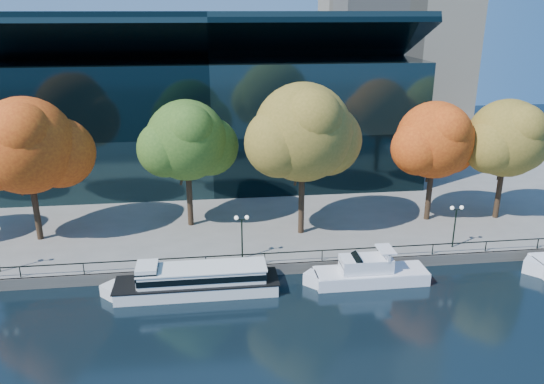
{
  "coord_description": "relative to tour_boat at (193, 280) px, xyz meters",
  "views": [
    {
      "loc": [
        -4.37,
        -37.4,
        21.77
      ],
      "look_at": [
        1.21,
        8.0,
        5.82
      ],
      "focal_mm": 35.0,
      "sensor_mm": 36.0,
      "label": 1
    }
  ],
  "objects": [
    {
      "name": "lamp_1",
      "position": [
        4.24,
        3.68,
        2.83
      ],
      "size": [
        1.26,
        0.36,
        4.03
      ],
      "color": "black",
      "rests_on": "promenade"
    },
    {
      "name": "tree_1",
      "position": [
        -14.35,
        10.13,
        8.76
      ],
      "size": [
        10.95,
        8.98,
        13.48
      ],
      "color": "black",
      "rests_on": "promenade"
    },
    {
      "name": "ground",
      "position": [
        6.07,
        -0.82,
        -1.15
      ],
      "size": [
        160.0,
        160.0,
        0.0
      ],
      "primitive_type": "plane",
      "color": "black",
      "rests_on": "ground"
    },
    {
      "name": "railing",
      "position": [
        6.07,
        2.43,
        0.79
      ],
      "size": [
        88.2,
        0.08,
        0.99
      ],
      "color": "black",
      "rests_on": "promenade"
    },
    {
      "name": "convention_building",
      "position": [
        2.07,
        30.97,
        7.36
      ],
      "size": [
        50.0,
        24.57,
        21.43
      ],
      "color": "black",
      "rests_on": "ground"
    },
    {
      "name": "tour_boat",
      "position": [
        0.0,
        0.0,
        0.0
      ],
      "size": [
        14.23,
        3.17,
        2.7
      ],
      "color": "white",
      "rests_on": "ground"
    },
    {
      "name": "tree_3",
      "position": [
        10.49,
        8.6,
        9.62
      ],
      "size": [
        11.4,
        9.35,
        14.53
      ],
      "color": "black",
      "rests_on": "promenade"
    },
    {
      "name": "tree_2",
      "position": [
        -0.24,
        11.9,
        8.43
      ],
      "size": [
        9.72,
        7.97,
        12.64
      ],
      "color": "black",
      "rests_on": "promenade"
    },
    {
      "name": "tree_4",
      "position": [
        24.05,
        10.48,
        8.09
      ],
      "size": [
        9.55,
        7.83,
        12.23
      ],
      "color": "black",
      "rests_on": "promenade"
    },
    {
      "name": "lamp_2",
      "position": [
        23.53,
        3.68,
        2.83
      ],
      "size": [
        1.26,
        0.36,
        4.03
      ],
      "color": "black",
      "rests_on": "promenade"
    },
    {
      "name": "cruiser_near",
      "position": [
        14.29,
        -0.05,
        -0.21
      ],
      "size": [
        10.42,
        2.68,
        3.02
      ],
      "color": "white",
      "rests_on": "ground"
    },
    {
      "name": "promenade",
      "position": [
        6.07,
        35.56,
        -0.65
      ],
      "size": [
        90.0,
        67.08,
        1.0
      ],
      "color": "slate",
      "rests_on": "ground"
    },
    {
      "name": "tree_5",
      "position": [
        31.38,
        10.04,
        8.16
      ],
      "size": [
        9.71,
        7.96,
        12.36
      ],
      "color": "black",
      "rests_on": "promenade"
    }
  ]
}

